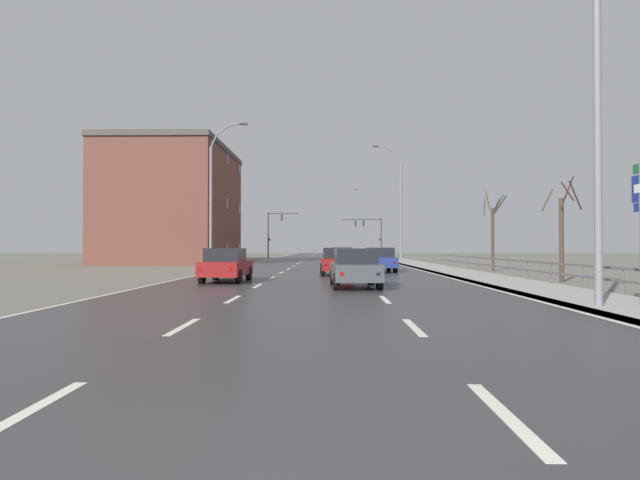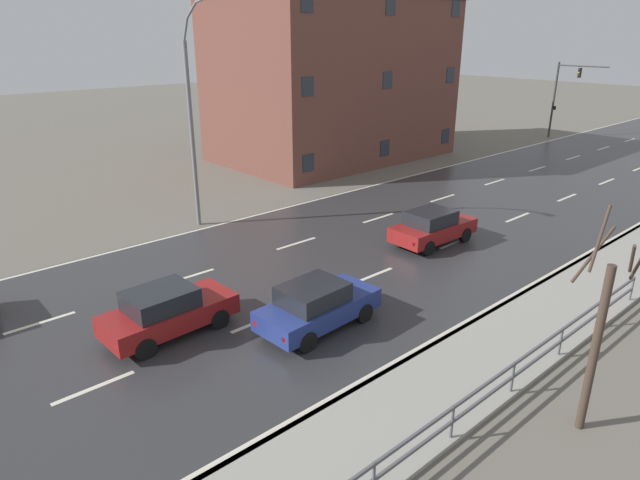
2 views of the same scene
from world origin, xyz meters
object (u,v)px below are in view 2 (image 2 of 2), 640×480
object	(u,v)px
brick_building	(333,78)
traffic_signal_left	(563,90)
car_distant	(167,311)
car_near_left	(433,227)
car_near_right	(317,305)
street_lamp_left_bank	(193,122)

from	to	relation	value
brick_building	traffic_signal_left	bearing A→B (deg)	68.98
car_distant	brick_building	size ratio (longest dim) A/B	0.25
traffic_signal_left	car_distant	distance (m)	42.93
car_near_left	brick_building	size ratio (longest dim) A/B	0.25
car_distant	car_near_right	size ratio (longest dim) A/B	1.00
street_lamp_left_bank	brick_building	xyz separation A→B (m)	(-7.54, 15.76, 0.77)
car_near_left	brick_building	world-z (taller)	brick_building
street_lamp_left_bank	car_distant	world-z (taller)	street_lamp_left_bank
traffic_signal_left	car_near_left	distance (m)	30.98
car_near_right	brick_building	xyz separation A→B (m)	(-18.82, 18.09, 4.98)
car_near_right	brick_building	distance (m)	26.57
street_lamp_left_bank	car_near_left	size ratio (longest dim) A/B	2.47
car_distant	car_near_right	xyz separation A→B (m)	(2.81, 3.73, 0.00)
street_lamp_left_bank	traffic_signal_left	distance (m)	35.95
car_near_right	car_near_left	distance (m)	9.04
car_distant	car_near_left	bearing A→B (deg)	85.04
car_distant	car_near_right	bearing A→B (deg)	50.86
street_lamp_left_bank	traffic_signal_left	xyz separation A→B (m)	(0.22, 35.94, -0.85)
brick_building	car_distant	bearing A→B (deg)	-53.74
car_distant	brick_building	bearing A→B (deg)	124.11
traffic_signal_left	car_near_right	distance (m)	39.97
car_near_right	car_near_left	size ratio (longest dim) A/B	1.01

